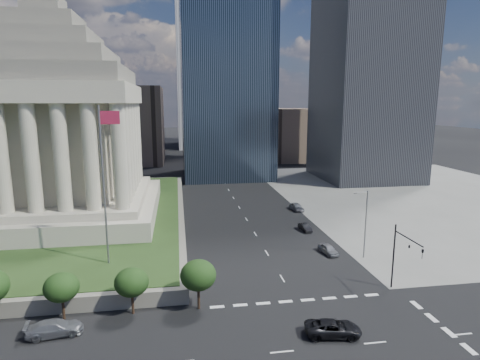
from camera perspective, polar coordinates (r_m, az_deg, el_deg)
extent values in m
plane|color=black|center=(129.20, -3.09, 1.01)|extent=(500.00, 500.00, 0.00)
cube|color=slate|center=(107.03, 24.69, -2.05)|extent=(68.00, 90.00, 0.03)
cube|color=slate|center=(85.79, -30.73, -5.00)|extent=(66.00, 70.00, 1.80)
cube|color=#263D19|center=(85.56, -30.80, -4.39)|extent=(64.00, 68.00, 0.10)
cylinder|color=slate|center=(52.47, -18.82, -0.94)|extent=(0.24, 0.24, 20.00)
cube|color=#9D1C3A|center=(51.30, -18.07, 8.44)|extent=(2.40, 0.05, 1.60)
cube|color=black|center=(122.80, -2.04, 14.56)|extent=(26.00, 26.00, 60.00)
cube|color=black|center=(127.46, 18.30, 23.00)|extent=(26.00, 28.00, 100.00)
cube|color=brown|center=(163.38, 7.07, 6.55)|extent=(20.00, 30.00, 20.00)
cube|color=brown|center=(157.79, -15.29, 7.55)|extent=(24.00, 30.00, 28.00)
cylinder|color=black|center=(52.40, 20.99, -10.10)|extent=(0.18, 0.18, 8.00)
cylinder|color=black|center=(49.15, 22.84, -7.67)|extent=(0.14, 5.50, 0.14)
cube|color=black|center=(47.23, 24.52, -9.58)|extent=(0.30, 0.30, 1.10)
cylinder|color=slate|center=(60.44, 17.42, -6.09)|extent=(0.16, 0.16, 10.00)
cylinder|color=slate|center=(58.86, 16.90, -1.67)|extent=(1.80, 0.12, 0.12)
cube|color=slate|center=(58.50, 16.10, -1.81)|extent=(0.50, 0.22, 0.14)
imported|color=black|center=(42.19, 13.09, -19.85)|extent=(3.33, 5.74, 1.50)
imported|color=slate|center=(44.98, -24.85, -18.55)|extent=(5.47, 2.81, 1.52)
imported|color=gray|center=(62.05, 12.44, -9.58)|extent=(4.30, 2.27, 1.39)
imported|color=black|center=(71.95, 9.23, -6.66)|extent=(3.82, 1.63, 1.22)
imported|color=slate|center=(84.82, 8.06, -3.79)|extent=(4.81, 2.41, 1.57)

